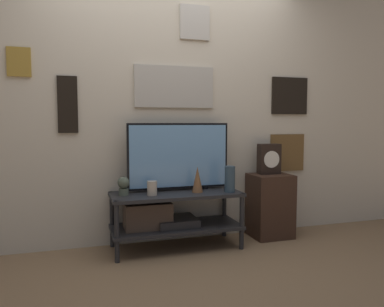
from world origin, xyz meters
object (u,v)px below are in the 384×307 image
at_px(decorative_bust, 124,185).
at_px(mantel_clock, 269,159).
at_px(vase_tall_ceramic, 230,179).
at_px(television, 179,156).
at_px(vase_slim_bronze, 197,179).
at_px(candle_jar, 152,188).

xyz_separation_m(decorative_bust, mantel_clock, (1.45, 0.09, 0.18)).
bearing_deg(vase_tall_ceramic, mantel_clock, 22.98).
height_order(television, mantel_clock, television).
relative_size(television, vase_slim_bronze, 4.12).
distance_m(television, mantel_clock, 0.93).
distance_m(candle_jar, mantel_clock, 1.24).
xyz_separation_m(candle_jar, mantel_clock, (1.21, 0.16, 0.20)).
bearing_deg(vase_tall_ceramic, vase_slim_bronze, 163.70).
height_order(vase_slim_bronze, mantel_clock, mantel_clock).
bearing_deg(mantel_clock, television, 179.92).
bearing_deg(decorative_bust, television, 10.11).
distance_m(television, vase_slim_bronze, 0.28).
height_order(candle_jar, decorative_bust, decorative_bust).
bearing_deg(decorative_bust, vase_tall_ceramic, -7.73).
bearing_deg(mantel_clock, vase_tall_ceramic, -157.02).
bearing_deg(mantel_clock, vase_slim_bronze, -170.27).
height_order(decorative_bust, mantel_clock, mantel_clock).
distance_m(vase_tall_ceramic, mantel_clock, 0.58).
xyz_separation_m(television, vase_slim_bronze, (0.14, -0.14, -0.20)).
bearing_deg(vase_slim_bronze, vase_tall_ceramic, -16.30).
relative_size(vase_slim_bronze, candle_jar, 1.87).
relative_size(television, decorative_bust, 5.86).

